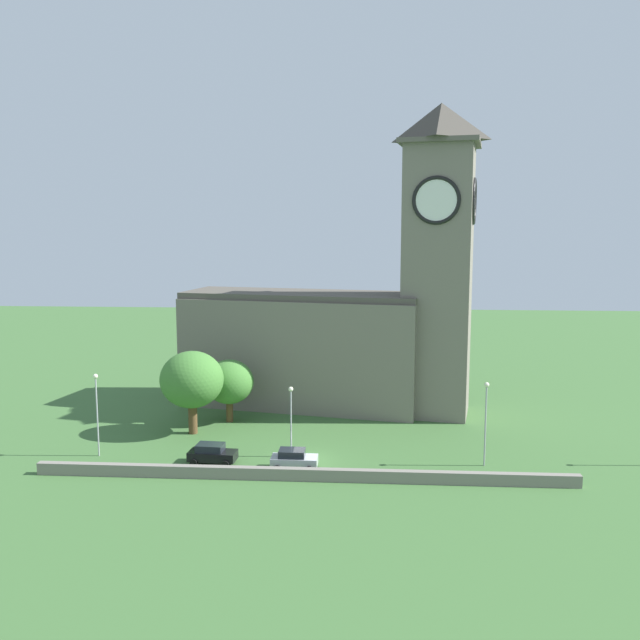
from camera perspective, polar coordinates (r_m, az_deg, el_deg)
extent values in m
plane|color=#3D6633|center=(76.81, -0.08, -7.98)|extent=(200.00, 200.00, 0.00)
cube|color=slate|center=(79.99, -1.49, -2.67)|extent=(28.93, 14.71, 12.72)
cube|color=#524C43|center=(79.05, -1.51, 2.12)|extent=(28.78, 13.95, 0.70)
cube|color=slate|center=(76.00, 9.87, 3.10)|extent=(8.48, 8.48, 29.62)
cube|color=#5B554B|center=(76.28, 10.14, 14.44)|extent=(9.84, 9.84, 0.50)
pyramid|color=#403C35|center=(76.58, 10.18, 16.11)|extent=(8.91, 8.91, 3.98)
cylinder|color=white|center=(72.15, 9.78, 9.92)|extent=(4.57, 1.00, 4.63)
torus|color=black|center=(72.15, 9.78, 9.92)|extent=(5.04, 1.37, 5.05)
cylinder|color=white|center=(75.58, 12.85, 9.74)|extent=(1.00, 4.57, 4.63)
torus|color=black|center=(75.58, 12.85, 9.74)|extent=(1.37, 5.04, 5.05)
cube|color=gray|center=(57.76, -1.47, -12.87)|extent=(45.39, 0.70, 1.03)
cube|color=black|center=(62.26, -9.03, -11.20)|extent=(4.35, 2.20, 0.81)
cube|color=#1E232B|center=(62.09, -9.24, -10.56)|extent=(2.48, 1.84, 0.64)
cylinder|color=black|center=(62.87, -7.49, -11.37)|extent=(0.67, 0.39, 0.65)
cylinder|color=black|center=(61.14, -7.97, -11.95)|extent=(0.67, 0.39, 0.65)
cylinder|color=black|center=(63.66, -10.03, -11.18)|extent=(0.67, 0.39, 0.65)
cylinder|color=black|center=(61.96, -10.58, -11.74)|extent=(0.67, 0.39, 0.65)
cube|color=silver|center=(60.23, -2.17, -11.79)|extent=(4.05, 1.91, 0.80)
cube|color=#1E232B|center=(60.02, -2.37, -11.14)|extent=(2.27, 1.68, 0.63)
cylinder|color=black|center=(61.12, -0.77, -11.88)|extent=(0.64, 0.34, 0.64)
cylinder|color=black|center=(59.36, -0.93, -12.49)|extent=(0.64, 0.34, 0.64)
cylinder|color=black|center=(61.41, -3.37, -11.80)|extent=(0.64, 0.34, 0.64)
cylinder|color=black|center=(59.65, -3.62, -12.40)|extent=(0.64, 0.34, 0.64)
cylinder|color=#9EA0A5|center=(65.79, -18.26, -7.81)|extent=(0.14, 0.14, 7.28)
sphere|color=#F4EFCC|center=(64.89, -18.40, -4.52)|extent=(0.44, 0.44, 0.44)
cylinder|color=#9EA0A5|center=(62.55, -2.46, -8.77)|extent=(0.14, 0.14, 6.14)
sphere|color=#F4EFCC|center=(61.69, -2.48, -5.84)|extent=(0.44, 0.44, 0.44)
cylinder|color=#9EA0A5|center=(61.82, 13.76, -8.73)|extent=(0.14, 0.14, 7.10)
sphere|color=#F4EFCC|center=(60.86, 13.88, -5.32)|extent=(0.44, 0.44, 0.44)
cylinder|color=brown|center=(74.55, -7.63, -7.58)|extent=(0.74, 0.74, 2.43)
ellipsoid|color=#427A33|center=(73.76, -7.67, -5.18)|extent=(5.30, 5.30, 4.77)
cylinder|color=brown|center=(70.93, -10.67, -8.12)|extent=(0.90, 0.90, 3.22)
ellipsoid|color=#427A33|center=(69.94, -10.75, -4.95)|extent=(6.43, 6.43, 5.78)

